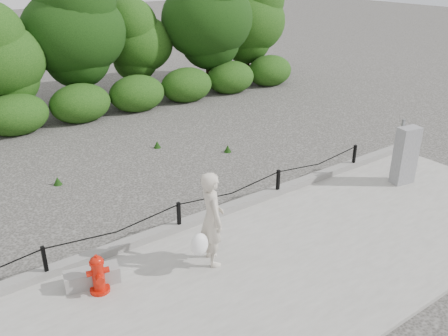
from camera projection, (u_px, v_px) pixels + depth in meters
name	position (u px, v px, depth m)	size (l,w,h in m)	color
ground	(180.00, 234.00, 9.10)	(90.00, 90.00, 0.00)	#2D2B28
sidewalk	(244.00, 286.00, 7.61)	(14.00, 4.00, 0.08)	gray
curb	(178.00, 226.00, 9.08)	(14.00, 0.22, 0.14)	slate
chain_barrier	(179.00, 213.00, 8.92)	(10.06, 0.06, 0.60)	black
treeline	(45.00, 34.00, 14.89)	(20.60, 3.65, 4.89)	black
fire_hydrant	(98.00, 274.00, 7.30)	(0.37, 0.39, 0.67)	#B51406
pedestrian	(211.00, 220.00, 7.81)	(0.78, 0.70, 1.68)	#BBB1A0
concrete_block	(92.00, 277.00, 7.54)	(0.85, 0.30, 0.27)	gray
utility_cabinet	(405.00, 155.00, 10.72)	(0.55, 0.41, 1.48)	#949497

